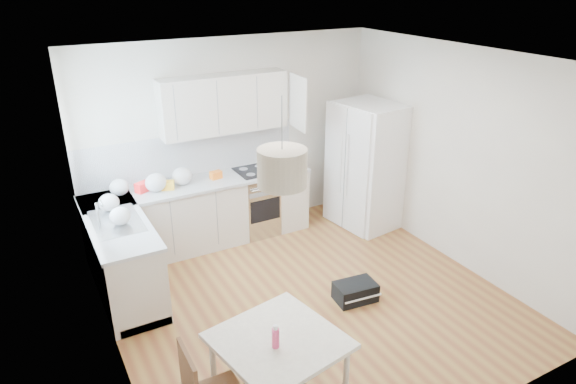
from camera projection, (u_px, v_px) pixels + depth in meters
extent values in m
plane|color=brown|center=(308.00, 298.00, 5.90)|extent=(4.20, 4.20, 0.00)
plane|color=white|center=(313.00, 59.00, 4.83)|extent=(4.20, 4.20, 0.00)
plane|color=beige|center=(232.00, 138.00, 7.05)|extent=(4.20, 0.00, 4.20)
plane|color=beige|center=(103.00, 237.00, 4.44)|extent=(0.00, 4.20, 4.20)
plane|color=beige|center=(457.00, 158.00, 6.29)|extent=(0.00, 4.20, 4.20)
cube|color=#BFE0F9|center=(77.00, 154.00, 5.21)|extent=(0.02, 1.00, 1.00)
cube|color=beige|center=(202.00, 215.00, 6.91)|extent=(3.00, 0.60, 0.88)
cube|color=beige|center=(121.00, 257.00, 5.90)|extent=(0.60, 1.80, 0.88)
cube|color=#BBBEC0|center=(200.00, 183.00, 6.73)|extent=(3.02, 0.64, 0.04)
cube|color=#BBBEC0|center=(116.00, 221.00, 5.72)|extent=(0.64, 1.82, 0.04)
cube|color=white|center=(191.00, 154.00, 6.84)|extent=(3.00, 0.01, 0.58)
cube|color=white|center=(84.00, 201.00, 5.46)|extent=(0.01, 1.80, 0.58)
cube|color=beige|center=(224.00, 104.00, 6.65)|extent=(1.70, 0.32, 0.75)
cube|color=beige|center=(279.00, 341.00, 4.15)|extent=(1.09, 1.09, 0.04)
cylinder|color=beige|center=(346.00, 381.00, 4.24)|extent=(0.05, 0.05, 0.70)
cylinder|color=beige|center=(214.00, 372.00, 4.34)|extent=(0.05, 0.05, 0.70)
cylinder|color=beige|center=(286.00, 333.00, 4.80)|extent=(0.05, 0.05, 0.70)
cylinder|color=#E23F72|center=(276.00, 336.00, 4.01)|extent=(0.07, 0.07, 0.21)
cube|color=black|center=(355.00, 292.00, 5.84)|extent=(0.49, 0.35, 0.21)
cylinder|color=#BBAC90|center=(282.00, 168.00, 3.65)|extent=(0.43, 0.43, 0.28)
ellipsoid|color=silver|center=(119.00, 187.00, 6.28)|extent=(0.24, 0.20, 0.21)
ellipsoid|color=silver|center=(156.00, 183.00, 6.38)|extent=(0.26, 0.22, 0.24)
ellipsoid|color=silver|center=(182.00, 176.00, 6.59)|extent=(0.26, 0.22, 0.23)
ellipsoid|color=silver|center=(109.00, 203.00, 5.87)|extent=(0.23, 0.20, 0.21)
ellipsoid|color=silver|center=(120.00, 216.00, 5.55)|extent=(0.23, 0.19, 0.21)
cube|color=orange|center=(216.00, 175.00, 6.80)|extent=(0.16, 0.11, 0.10)
cube|color=yellow|center=(168.00, 185.00, 6.47)|extent=(0.19, 0.15, 0.11)
cube|color=red|center=(143.00, 187.00, 6.40)|extent=(0.21, 0.18, 0.12)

